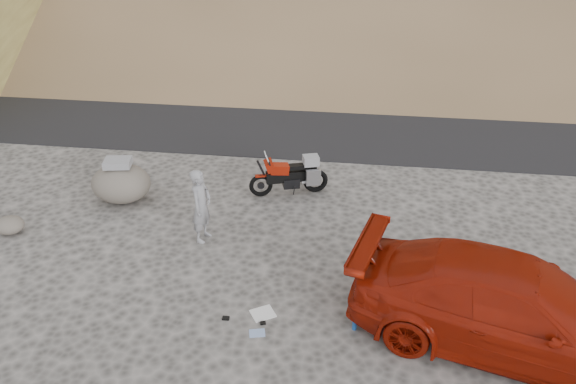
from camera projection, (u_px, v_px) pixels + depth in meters
The scene contains 14 objects.
ground at pixel (226, 267), 12.19m from camera, with size 140.00×140.00×0.00m, color #403E3B.
road at pixel (284, 117), 20.00m from camera, with size 120.00×7.00×0.05m, color black.
motorcycle at pixel (292, 175), 14.82m from camera, with size 2.07×0.99×1.27m.
man at pixel (204, 238), 13.16m from camera, with size 0.65×0.43×1.78m, color gray.
red_car at pixel (504, 342), 10.19m from camera, with size 2.30×5.66×1.64m, color maroon.
boulder at pixel (121, 183), 14.50m from camera, with size 1.57×1.35×1.18m.
small_rock at pixel (9, 225), 13.29m from camera, with size 0.85×0.81×0.41m.
gear_white_cloth at pixel (263, 313), 10.86m from camera, with size 0.44×0.39×0.01m, color white.
gear_blue_mat at pixel (368, 294), 11.23m from camera, with size 0.19×0.19×0.48m, color #194997.
gear_bottle at pixel (355, 324), 10.43m from camera, with size 0.08×0.08×0.23m, color #194997.
gear_funnel at pixel (399, 318), 10.61m from camera, with size 0.15×0.15×0.20m, color red.
gear_glove_a at pixel (226, 318), 10.72m from camera, with size 0.13×0.10×0.04m, color black.
gear_glove_b at pixel (263, 323), 10.61m from camera, with size 0.10×0.08×0.03m, color black.
gear_blue_cloth at pixel (257, 333), 10.38m from camera, with size 0.29×0.22×0.01m, color #869FD0.
Camera 1 is at (2.64, -9.62, 7.31)m, focal length 35.00 mm.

